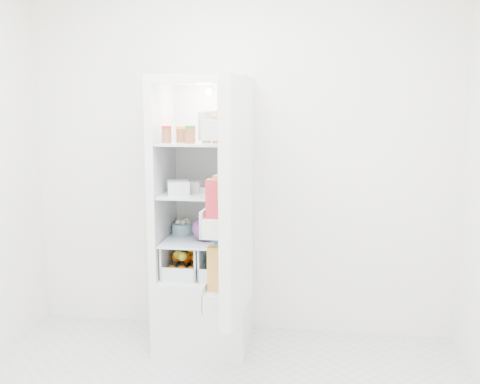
# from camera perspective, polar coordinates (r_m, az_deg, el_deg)

# --- Properties ---
(room_walls) EXTENTS (3.02, 3.02, 2.61)m
(room_walls) POSITION_cam_1_polar(r_m,az_deg,el_deg) (2.26, -5.30, 8.37)
(room_walls) COLOR white
(room_walls) RESTS_ON ground
(refrigerator) EXTENTS (0.60, 0.60, 1.80)m
(refrigerator) POSITION_cam_1_polar(r_m,az_deg,el_deg) (3.66, -3.69, -5.88)
(refrigerator) COLOR white
(refrigerator) RESTS_ON ground
(shelf_low) EXTENTS (0.49, 0.53, 0.01)m
(shelf_low) POSITION_cam_1_polar(r_m,az_deg,el_deg) (3.58, -3.90, -4.98)
(shelf_low) COLOR silver
(shelf_low) RESTS_ON refrigerator
(shelf_mid) EXTENTS (0.49, 0.53, 0.02)m
(shelf_mid) POSITION_cam_1_polar(r_m,az_deg,el_deg) (3.51, -3.96, -0.08)
(shelf_mid) COLOR silver
(shelf_mid) RESTS_ON refrigerator
(shelf_top) EXTENTS (0.49, 0.53, 0.02)m
(shelf_top) POSITION_cam_1_polar(r_m,az_deg,el_deg) (3.47, -4.02, 5.30)
(shelf_top) COLOR silver
(shelf_top) RESTS_ON refrigerator
(crisper_left) EXTENTS (0.23, 0.46, 0.22)m
(crisper_left) POSITION_cam_1_polar(r_m,az_deg,el_deg) (3.64, -5.78, -6.88)
(crisper_left) COLOR silver
(crisper_left) RESTS_ON refrigerator
(crisper_right) EXTENTS (0.23, 0.46, 0.22)m
(crisper_right) POSITION_cam_1_polar(r_m,az_deg,el_deg) (3.59, -1.95, -7.07)
(crisper_right) COLOR silver
(crisper_right) RESTS_ON refrigerator
(condiment_jars) EXTENTS (0.38, 0.16, 0.08)m
(condiment_jars) POSITION_cam_1_polar(r_m,az_deg,el_deg) (3.36, -5.11, 6.00)
(condiment_jars) COLOR #B21919
(condiment_jars) RESTS_ON shelf_top
(squeeze_bottle) EXTENTS (0.07, 0.07, 0.17)m
(squeeze_bottle) POSITION_cam_1_polar(r_m,az_deg,el_deg) (3.58, -0.16, 6.97)
(squeeze_bottle) COLOR white
(squeeze_bottle) RESTS_ON shelf_top
(tub_white) EXTENTS (0.17, 0.17, 0.09)m
(tub_white) POSITION_cam_1_polar(r_m,az_deg,el_deg) (3.42, -6.60, 0.48)
(tub_white) COLOR silver
(tub_white) RESTS_ON shelf_mid
(tub_cream) EXTENTS (0.14, 0.14, 0.07)m
(tub_cream) POSITION_cam_1_polar(r_m,az_deg,el_deg) (3.53, -4.87, 0.65)
(tub_cream) COLOR beige
(tub_cream) RESTS_ON shelf_mid
(tin_red) EXTENTS (0.11, 0.11, 0.07)m
(tin_red) POSITION_cam_1_polar(r_m,az_deg,el_deg) (3.33, -1.19, 0.12)
(tin_red) COLOR red
(tin_red) RESTS_ON shelf_mid
(foil_tray) EXTENTS (0.16, 0.12, 0.04)m
(foil_tray) POSITION_cam_1_polar(r_m,az_deg,el_deg) (3.52, -4.43, 0.36)
(foil_tray) COLOR silver
(foil_tray) RESTS_ON shelf_mid
(red_cabbage) EXTENTS (0.16, 0.16, 0.16)m
(red_cabbage) POSITION_cam_1_polar(r_m,az_deg,el_deg) (3.48, -3.81, -3.91)
(red_cabbage) COLOR #602263
(red_cabbage) RESTS_ON shelf_low
(bell_pepper) EXTENTS (0.10, 0.10, 0.10)m
(bell_pepper) POSITION_cam_1_polar(r_m,az_deg,el_deg) (3.51, -4.07, -4.31)
(bell_pepper) COLOR red
(bell_pepper) RESTS_ON shelf_low
(mushroom_bowl) EXTENTS (0.20, 0.20, 0.07)m
(mushroom_bowl) POSITION_cam_1_polar(r_m,az_deg,el_deg) (3.70, -6.11, -3.86)
(mushroom_bowl) COLOR #82AEC2
(mushroom_bowl) RESTS_ON shelf_low
(salad_bag) EXTENTS (0.12, 0.12, 0.12)m
(salad_bag) POSITION_cam_1_polar(r_m,az_deg,el_deg) (3.33, -1.85, -4.89)
(salad_bag) COLOR beige
(salad_bag) RESTS_ON shelf_low
(citrus_pile) EXTENTS (0.20, 0.31, 0.16)m
(citrus_pile) POSITION_cam_1_polar(r_m,az_deg,el_deg) (3.63, -5.84, -7.36)
(citrus_pile) COLOR orange
(citrus_pile) RESTS_ON refrigerator
(veg_pile) EXTENTS (0.16, 0.30, 0.10)m
(veg_pile) POSITION_cam_1_polar(r_m,az_deg,el_deg) (3.60, -1.87, -7.79)
(veg_pile) COLOR #184918
(veg_pile) RESTS_ON refrigerator
(fridge_door) EXTENTS (0.20, 0.60, 1.30)m
(fridge_door) POSITION_cam_1_polar(r_m,az_deg,el_deg) (2.90, -0.83, -1.24)
(fridge_door) COLOR white
(fridge_door) RESTS_ON refrigerator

